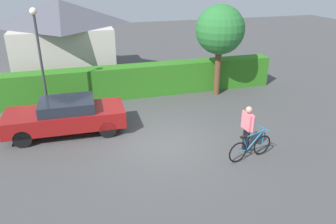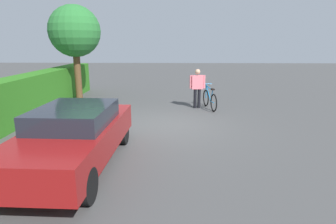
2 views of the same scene
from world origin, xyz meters
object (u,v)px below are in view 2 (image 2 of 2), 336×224
Objects in this scene: person_rider at (197,85)px; parked_car_near at (75,135)px; bicycle at (210,99)px; tree_kerbside at (75,32)px.

parked_car_near is at bearing 152.19° from person_rider.
bicycle is (5.85, -3.67, -0.33)m from parked_car_near.
person_rider is (0.12, 0.52, 0.57)m from bicycle.
tree_kerbside reaches higher than parked_car_near.
person_rider is at bearing -103.80° from tree_kerbside.
parked_car_near is 2.69× the size of person_rider.
person_rider is at bearing 77.06° from bicycle.
parked_car_near is 2.56× the size of bicycle.
person_rider is (5.97, -3.15, 0.24)m from parked_car_near.
parked_car_near is 6.91m from bicycle.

